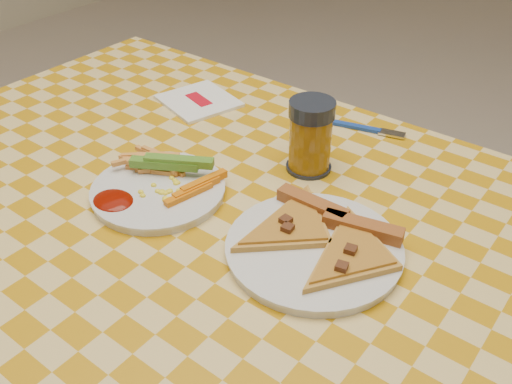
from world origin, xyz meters
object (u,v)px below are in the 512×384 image
plate_right (314,250)px  drink_glass (310,137)px  table (212,251)px  plate_left (158,192)px

plate_right → drink_glass: (-0.12, 0.17, 0.05)m
drink_glass → plate_right: bearing=-54.8°
plate_right → drink_glass: bearing=125.2°
table → plate_right: 0.19m
table → plate_left: bearing=-172.9°
table → drink_glass: bearing=76.1°
table → drink_glass: drink_glass is taller
table → drink_glass: size_ratio=10.45×
drink_glass → plate_left: bearing=-124.8°
plate_right → plate_left: bearing=-173.1°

